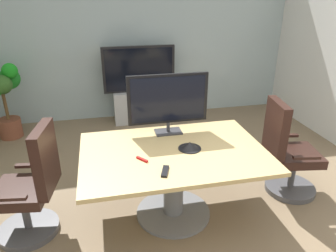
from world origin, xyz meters
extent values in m
plane|color=#7A664C|center=(0.00, 0.00, 0.00)|extent=(7.46, 7.46, 0.00)
cube|color=#9EB2B7|center=(0.00, 3.23, 1.42)|extent=(5.41, 0.10, 2.84)
cube|color=tan|center=(-0.08, 0.30, 0.72)|extent=(1.75, 1.19, 0.04)
cylinder|color=slate|center=(-0.08, 0.30, 0.35)|extent=(0.20, 0.20, 0.70)
cylinder|color=slate|center=(-0.08, 0.30, 0.01)|extent=(0.76, 0.76, 0.03)
cylinder|color=#4C4C51|center=(-1.50, 0.34, 0.03)|extent=(0.56, 0.56, 0.06)
cylinder|color=#4C4C51|center=(-1.50, 0.34, 0.24)|extent=(0.07, 0.07, 0.36)
cube|color=black|center=(-1.50, 0.34, 0.46)|extent=(0.55, 0.55, 0.10)
cube|color=black|center=(-1.23, 0.30, 0.79)|extent=(0.16, 0.46, 0.60)
cube|color=black|center=(-1.44, 0.59, 0.58)|extent=(0.28, 0.09, 0.03)
cube|color=black|center=(-1.52, 0.08, 0.58)|extent=(0.28, 0.09, 0.03)
cylinder|color=#4C4C51|center=(1.34, 0.40, 0.03)|extent=(0.56, 0.56, 0.06)
cylinder|color=#4C4C51|center=(1.34, 0.40, 0.24)|extent=(0.07, 0.07, 0.36)
cube|color=black|center=(1.34, 0.40, 0.46)|extent=(0.55, 0.55, 0.10)
cube|color=black|center=(1.07, 0.45, 0.79)|extent=(0.16, 0.46, 0.60)
cube|color=black|center=(1.28, 0.15, 0.58)|extent=(0.28, 0.09, 0.03)
cube|color=black|center=(1.36, 0.66, 0.58)|extent=(0.28, 0.09, 0.03)
cube|color=#333338|center=(-0.04, 0.71, 0.75)|extent=(0.28, 0.18, 0.02)
cylinder|color=#333338|center=(-0.04, 0.71, 0.80)|extent=(0.04, 0.04, 0.10)
cube|color=black|center=(-0.04, 0.72, 1.11)|extent=(0.84, 0.04, 0.52)
cube|color=black|center=(-0.04, 0.70, 1.11)|extent=(0.77, 0.01, 0.47)
cube|color=#B7BABC|center=(-0.06, 2.88, 0.28)|extent=(0.90, 0.36, 0.55)
cube|color=black|center=(-0.06, 2.86, 0.93)|extent=(1.20, 0.06, 0.76)
cube|color=black|center=(-0.06, 2.82, 0.93)|extent=(1.12, 0.01, 0.69)
cylinder|color=brown|center=(-2.15, 2.66, 0.15)|extent=(0.34, 0.34, 0.30)
cylinder|color=brown|center=(-2.15, 2.66, 0.52)|extent=(0.05, 0.05, 0.44)
sphere|color=#198B1C|center=(-1.98, 2.63, 1.06)|extent=(0.22, 0.22, 0.22)
sphere|color=#1A7420|center=(-2.05, 2.80, 0.90)|extent=(0.32, 0.32, 0.32)
sphere|color=#2F5B22|center=(-2.09, 2.52, 0.88)|extent=(0.28, 0.28, 0.28)
cone|color=black|center=(0.08, 0.30, 0.77)|extent=(0.19, 0.19, 0.07)
cylinder|color=black|center=(0.08, 0.30, 0.74)|extent=(0.22, 0.22, 0.01)
cube|color=black|center=(-0.24, -0.06, 0.75)|extent=(0.10, 0.18, 0.02)
cube|color=red|center=(-0.40, 0.18, 0.75)|extent=(0.10, 0.11, 0.02)
camera|label=1|loc=(-0.70, -2.27, 2.15)|focal=33.60mm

